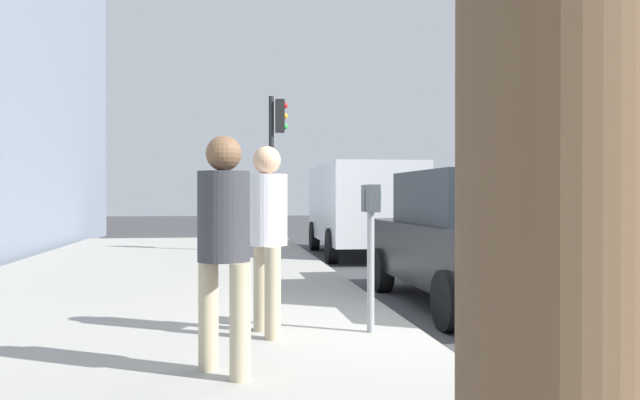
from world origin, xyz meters
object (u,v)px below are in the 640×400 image
parked_van_far (361,204)px  traffic_signal (276,147)px  parking_meter (371,226)px  pedestrian_bystander (224,235)px  pedestrian_at_meter (267,224)px  parked_sedan_near (476,239)px

parked_van_far → traffic_signal: size_ratio=1.46×
parking_meter → pedestrian_bystander: pedestrian_bystander is taller
pedestrian_bystander → traffic_signal: bearing=46.3°
pedestrian_at_meter → parked_van_far: bearing=60.1°
pedestrian_at_meter → parked_sedan_near: 3.47m
parked_van_far → pedestrian_at_meter: bearing=162.7°
parking_meter → pedestrian_at_meter: pedestrian_at_meter is taller
parked_van_far → traffic_signal: (-0.33, 2.09, 1.32)m
parking_meter → parked_van_far: 9.34m
parking_meter → traffic_signal: traffic_signal is taller
parking_meter → pedestrian_at_meter: 0.99m
pedestrian_at_meter → parked_van_far: 9.57m
pedestrian_at_meter → parked_sedan_near: size_ratio=0.40×
pedestrian_bystander → parked_sedan_near: pedestrian_bystander is taller
parking_meter → parked_sedan_near: (1.98, -1.86, -0.27)m
pedestrian_at_meter → parked_sedan_near: bearing=22.0°
pedestrian_bystander → traffic_signal: 10.27m
parked_van_far → traffic_signal: 2.49m
pedestrian_at_meter → traffic_signal: size_ratio=0.49×
traffic_signal → parked_sedan_near: bearing=-163.0°
parked_sedan_near → parked_van_far: parked_van_far is taller
pedestrian_at_meter → parked_sedan_near: (1.96, -2.85, -0.30)m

